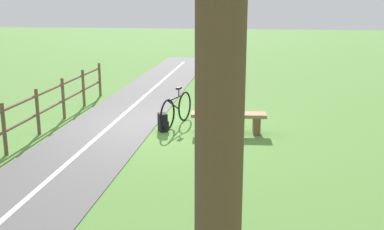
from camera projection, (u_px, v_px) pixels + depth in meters
name	position (u px, v px, depth m)	size (l,w,h in m)	color
ground_plane	(154.00, 125.00, 11.80)	(80.00, 80.00, 0.00)	#548438
paved_path	(47.00, 181.00, 8.09)	(2.21, 36.00, 0.02)	#565454
path_centre_line	(47.00, 181.00, 8.09)	(0.10, 32.00, 0.00)	silver
bench	(229.00, 119.00, 10.98)	(1.77, 0.57, 0.48)	#937047
person_seated	(213.00, 98.00, 10.88)	(0.37, 0.37, 0.80)	#1E6B66
bicycle	(176.00, 110.00, 11.63)	(0.49, 1.73, 0.94)	black
backpack	(163.00, 122.00, 11.16)	(0.30, 0.32, 0.43)	black
fence_roadside	(51.00, 101.00, 11.52)	(0.22, 7.64, 1.08)	brown
tree_far_right	(220.00, 161.00, 2.69)	(1.10, 1.09, 4.78)	brown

